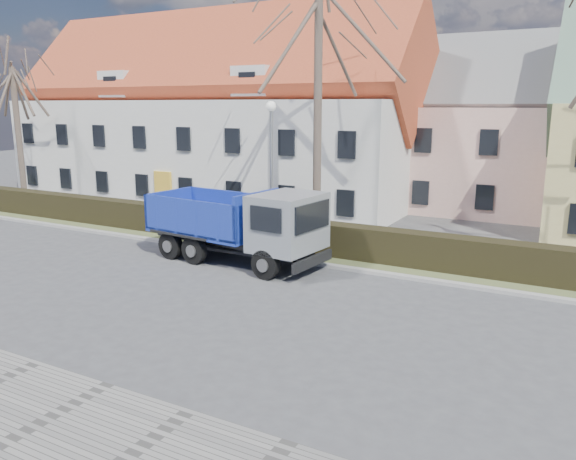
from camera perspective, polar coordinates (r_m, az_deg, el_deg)
The scene contains 13 objects.
ground at distance 17.43m, azimuth -3.34°, elevation -7.38°, with size 120.00×120.00×0.00m, color #414244.
sidewalk_near at distance 11.81m, azimuth -26.93°, elevation -18.94°, with size 80.00×5.00×0.08m, color gray.
curb_far at distance 21.26m, azimuth 3.20°, elevation -3.49°, with size 80.00×0.30×0.12m, color gray.
grass_strip at distance 22.67m, azimuth 4.93°, elevation -2.52°, with size 80.00×3.00×0.10m, color #4F5A32.
hedge at distance 22.35m, azimuth 4.76°, elevation -1.16°, with size 60.00×0.90×1.30m, color black.
building_white at distance 36.95m, azimuth -7.61°, elevation 10.65°, with size 26.80×10.80×9.50m, color silver, non-canonical shape.
building_pink at distance 34.27m, azimuth 20.81°, elevation 8.54°, with size 10.80×8.80×8.00m, color #D8A599, non-canonical shape.
tree_0 at distance 38.00m, azimuth -25.81°, elevation 9.88°, with size 7.20×7.20×9.90m, color #4F4137, non-canonical shape.
tree_1 at distance 24.81m, azimuth 3.05°, elevation 13.46°, with size 9.20×9.20×12.65m, color #4F4137, non-canonical shape.
dump_truck at distance 21.70m, azimuth -5.92°, elevation 0.68°, with size 7.45×2.77×2.98m, color navy, non-canonical shape.
streetlight at distance 24.34m, azimuth -1.69°, elevation 5.86°, with size 0.48×0.48×6.18m, color gray, non-canonical shape.
cart_frame at distance 24.43m, azimuth -9.50°, elevation -0.89°, with size 0.70×0.40×0.64m, color silver, non-canonical shape.
parked_car_a at distance 28.22m, azimuth -1.89°, elevation 1.90°, with size 1.67×4.15×1.41m, color black.
Camera 1 is at (8.68, -13.90, 5.96)m, focal length 35.00 mm.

